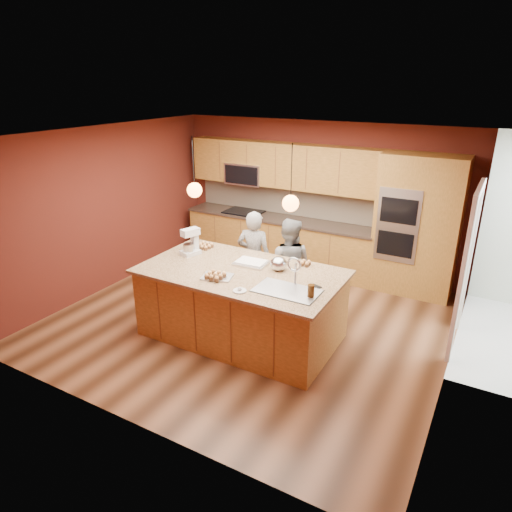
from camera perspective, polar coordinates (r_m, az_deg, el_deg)
The scene contains 24 objects.
floor at distance 6.90m, azimuth -0.70°, elevation -8.00°, with size 5.50×5.50×0.00m, color #3E2313.
ceiling at distance 6.05m, azimuth -0.82°, elevation 14.87°, with size 5.50×5.50×0.00m, color white.
wall_back at distance 8.52m, azimuth 7.73°, elevation 7.36°, with size 5.50×5.50×0.00m, color #521C14.
wall_front at distance 4.53m, azimuth -16.82°, elevation -6.32°, with size 5.50×5.50×0.00m, color #521C14.
wall_left at distance 8.03m, azimuth -18.12°, elevation 5.61°, with size 5.00×5.00×0.00m, color #521C14.
wall_right at distance 5.60m, azimuth 24.47°, elevation -1.97°, with size 5.00×5.00×0.00m, color #521C14.
cabinet_run at distance 8.66m, azimuth 2.79°, elevation 5.24°, with size 3.74×0.64×2.30m.
oven_column at distance 7.82m, azimuth 19.45°, elevation 3.52°, with size 1.30×0.62×2.30m.
doorway_trim at distance 6.45m, azimuth 24.65°, elevation -1.90°, with size 0.08×1.11×2.20m, color silver, non-canonical shape.
pendant_left at distance 6.15m, azimuth -7.69°, elevation 8.21°, with size 0.20×0.20×0.80m.
pendant_right at distance 5.45m, azimuth 4.35°, elevation 6.63°, with size 0.20×0.20×0.80m.
island at distance 6.28m, azimuth -1.75°, elevation -5.91°, with size 2.69×1.50×1.37m.
person_left at distance 7.15m, azimuth -0.25°, elevation -0.22°, with size 0.55×0.36×1.51m, color black.
person_right at distance 6.90m, azimuth 4.05°, elevation -1.22°, with size 0.72×0.56×1.48m, color slate.
stand_mixer at distance 6.66m, azimuth -8.17°, elevation 1.59°, with size 0.28×0.32×0.38m.
sheet_cake at distance 6.28m, azimuth -0.60°, elevation -0.84°, with size 0.47×0.36×0.05m.
cooling_rack at distance 5.89m, azimuth -4.86°, elevation -2.59°, with size 0.38×0.27×0.02m, color #B8BBC0.
mixing_bowl at distance 6.07m, azimuth 2.84°, elevation -0.98°, with size 0.23×0.23×0.19m, color silver.
plate at distance 5.50m, azimuth -2.05°, elevation -4.36°, with size 0.17×0.17×0.01m, color silver.
tumbler at distance 5.36m, azimuth 6.88°, elevation -4.37°, with size 0.08×0.08×0.16m, color #3A220B.
phone at distance 5.66m, azimuth 7.48°, elevation -3.78°, with size 0.14×0.08×0.01m, color black.
cupcakes_left at distance 6.92m, azimuth -6.44°, elevation 1.28°, with size 0.23×0.23×0.07m, color tan, non-canonical shape.
cupcakes_rack at distance 5.83m, azimuth -5.13°, elevation -2.42°, with size 0.24×0.24×0.07m, color tan, non-canonical shape.
cupcakes_right at distance 6.27m, azimuth 6.21°, elevation -0.89°, with size 0.15×0.15×0.07m, color tan, non-canonical shape.
Camera 1 is at (3.01, -5.21, 3.38)m, focal length 32.00 mm.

